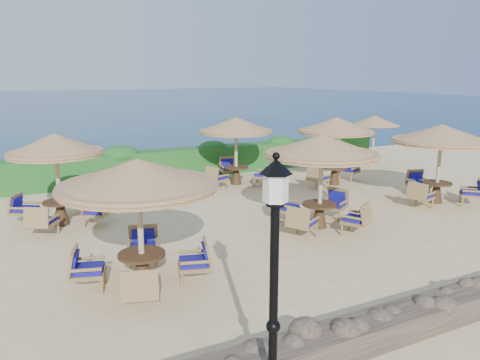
{
  "coord_description": "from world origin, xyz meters",
  "views": [
    {
      "loc": [
        -7.54,
        -11.29,
        4.24
      ],
      "look_at": [
        -1.64,
        0.35,
        1.3
      ],
      "focal_mm": 35.0,
      "sensor_mm": 36.0,
      "label": 1
    }
  ],
  "objects_px": {
    "cafe_set_2": "(441,145)",
    "cafe_set_3": "(57,164)",
    "extra_parasol": "(375,121)",
    "cafe_set_0": "(139,196)",
    "cafe_set_4": "(236,136)",
    "cafe_set_5": "(336,133)",
    "cafe_set_1": "(321,161)",
    "lamp_post": "(274,300)"
  },
  "relations": [
    {
      "from": "lamp_post",
      "to": "cafe_set_5",
      "type": "height_order",
      "value": "lamp_post"
    },
    {
      "from": "cafe_set_1",
      "to": "cafe_set_5",
      "type": "bearing_deg",
      "value": 47.71
    },
    {
      "from": "lamp_post",
      "to": "cafe_set_1",
      "type": "bearing_deg",
      "value": 49.25
    },
    {
      "from": "cafe_set_4",
      "to": "cafe_set_5",
      "type": "relative_size",
      "value": 0.98
    },
    {
      "from": "lamp_post",
      "to": "cafe_set_2",
      "type": "distance_m",
      "value": 11.86
    },
    {
      "from": "extra_parasol",
      "to": "cafe_set_0",
      "type": "distance_m",
      "value": 15.15
    },
    {
      "from": "extra_parasol",
      "to": "cafe_set_5",
      "type": "distance_m",
      "value": 4.4
    },
    {
      "from": "cafe_set_1",
      "to": "cafe_set_3",
      "type": "xyz_separation_m",
      "value": [
        -6.5,
        3.58,
        -0.13
      ]
    },
    {
      "from": "cafe_set_0",
      "to": "cafe_set_2",
      "type": "relative_size",
      "value": 1.0
    },
    {
      "from": "extra_parasol",
      "to": "cafe_set_0",
      "type": "height_order",
      "value": "cafe_set_0"
    },
    {
      "from": "cafe_set_1",
      "to": "lamp_post",
      "type": "bearing_deg",
      "value": -130.75
    },
    {
      "from": "cafe_set_1",
      "to": "cafe_set_2",
      "type": "distance_m",
      "value": 5.14
    },
    {
      "from": "cafe_set_2",
      "to": "cafe_set_5",
      "type": "relative_size",
      "value": 1.09
    },
    {
      "from": "cafe_set_4",
      "to": "cafe_set_5",
      "type": "distance_m",
      "value": 3.88
    },
    {
      "from": "lamp_post",
      "to": "cafe_set_0",
      "type": "height_order",
      "value": "lamp_post"
    },
    {
      "from": "extra_parasol",
      "to": "cafe_set_2",
      "type": "xyz_separation_m",
      "value": [
        -2.48,
        -5.83,
        -0.18
      ]
    },
    {
      "from": "cafe_set_2",
      "to": "cafe_set_5",
      "type": "bearing_deg",
      "value": 110.37
    },
    {
      "from": "cafe_set_4",
      "to": "cafe_set_1",
      "type": "bearing_deg",
      "value": -92.95
    },
    {
      "from": "extra_parasol",
      "to": "cafe_set_4",
      "type": "distance_m",
      "value": 7.31
    },
    {
      "from": "cafe_set_2",
      "to": "cafe_set_1",
      "type": "bearing_deg",
      "value": -175.88
    },
    {
      "from": "lamp_post",
      "to": "extra_parasol",
      "type": "distance_m",
      "value": 17.41
    },
    {
      "from": "cafe_set_5",
      "to": "cafe_set_0",
      "type": "bearing_deg",
      "value": -149.03
    },
    {
      "from": "cafe_set_4",
      "to": "cafe_set_5",
      "type": "height_order",
      "value": "same"
    },
    {
      "from": "cafe_set_0",
      "to": "cafe_set_1",
      "type": "height_order",
      "value": "same"
    },
    {
      "from": "cafe_set_0",
      "to": "cafe_set_3",
      "type": "height_order",
      "value": "same"
    },
    {
      "from": "cafe_set_3",
      "to": "cafe_set_5",
      "type": "height_order",
      "value": "same"
    },
    {
      "from": "extra_parasol",
      "to": "cafe_set_5",
      "type": "bearing_deg",
      "value": -151.56
    },
    {
      "from": "lamp_post",
      "to": "cafe_set_2",
      "type": "relative_size",
      "value": 1.04
    },
    {
      "from": "lamp_post",
      "to": "cafe_set_2",
      "type": "bearing_deg",
      "value": 31.37
    },
    {
      "from": "extra_parasol",
      "to": "cafe_set_1",
      "type": "distance_m",
      "value": 9.81
    },
    {
      "from": "lamp_post",
      "to": "cafe_set_1",
      "type": "height_order",
      "value": "lamp_post"
    },
    {
      "from": "extra_parasol",
      "to": "cafe_set_0",
      "type": "bearing_deg",
      "value": -149.77
    },
    {
      "from": "cafe_set_2",
      "to": "cafe_set_3",
      "type": "xyz_separation_m",
      "value": [
        -11.62,
        3.21,
        -0.21
      ]
    },
    {
      "from": "cafe_set_0",
      "to": "cafe_set_4",
      "type": "distance_m",
      "value": 9.34
    },
    {
      "from": "cafe_set_0",
      "to": "cafe_set_1",
      "type": "xyz_separation_m",
      "value": [
        5.49,
        1.43,
        -0.0
      ]
    },
    {
      "from": "extra_parasol",
      "to": "cafe_set_4",
      "type": "bearing_deg",
      "value": -177.7
    },
    {
      "from": "cafe_set_2",
      "to": "cafe_set_4",
      "type": "bearing_deg",
      "value": 131.03
    },
    {
      "from": "cafe_set_2",
      "to": "cafe_set_4",
      "type": "distance_m",
      "value": 7.34
    },
    {
      "from": "cafe_set_3",
      "to": "cafe_set_2",
      "type": "bearing_deg",
      "value": -15.44
    },
    {
      "from": "cafe_set_5",
      "to": "cafe_set_4",
      "type": "bearing_deg",
      "value": 152.3
    },
    {
      "from": "cafe_set_3",
      "to": "lamp_post",
      "type": "bearing_deg",
      "value": -80.9
    },
    {
      "from": "lamp_post",
      "to": "cafe_set_2",
      "type": "height_order",
      "value": "lamp_post"
    }
  ]
}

